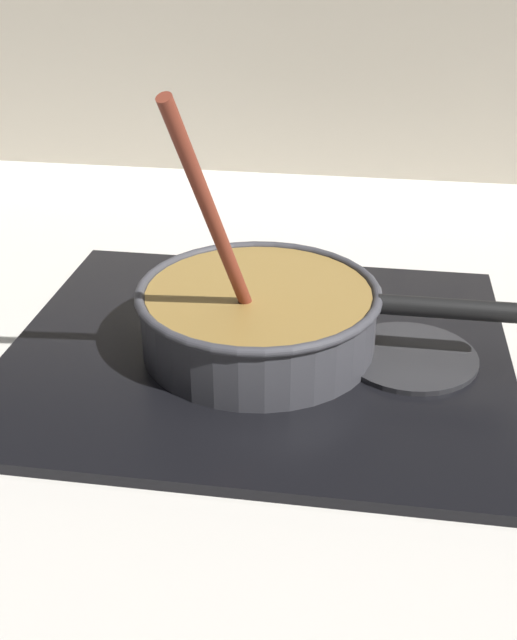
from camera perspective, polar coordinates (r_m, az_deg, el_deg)
ground at (r=0.82m, az=-7.79°, el=-6.98°), size 2.40×1.60×0.04m
backsplash_wall at (r=1.46m, az=0.33°, el=21.35°), size 2.40×0.02×0.55m
hob_plate at (r=0.87m, az=-0.00°, el=-2.36°), size 0.56×0.48×0.01m
burner_ring at (r=0.87m, az=-0.00°, el=-1.79°), size 0.16×0.16×0.01m
spare_burner at (r=0.86m, az=11.13°, el=-2.66°), size 0.15×0.15×0.01m
cooking_pan at (r=0.85m, az=0.08°, el=0.32°), size 0.41×0.29×0.31m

